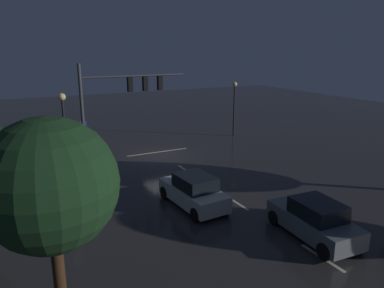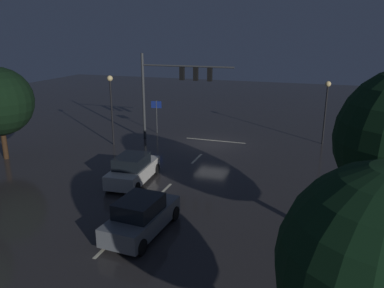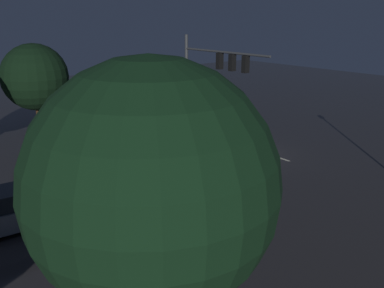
{
  "view_description": "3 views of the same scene",
  "coord_description": "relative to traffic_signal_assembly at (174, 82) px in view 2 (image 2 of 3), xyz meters",
  "views": [
    {
      "loc": [
        10.42,
        25.01,
        7.97
      ],
      "look_at": [
        0.84,
        6.55,
        2.5
      ],
      "focal_mm": 34.51,
      "sensor_mm": 36.0,
      "label": 1
    },
    {
      "loc": [
        -7.97,
        28.45,
        8.67
      ],
      "look_at": [
        -0.42,
        6.28,
        1.76
      ],
      "focal_mm": 36.09,
      "sensor_mm": 36.0,
      "label": 2
    },
    {
      "loc": [
        -17.61,
        18.54,
        8.31
      ],
      "look_at": [
        -0.55,
        4.88,
        1.68
      ],
      "focal_mm": 40.43,
      "sensor_mm": 36.0,
      "label": 3
    }
  ],
  "objects": [
    {
      "name": "route_sign",
      "position": [
        2.48,
        -2.04,
        -2.77
      ],
      "size": [
        0.9,
        0.22,
        2.85
      ],
      "color": "#383A3D",
      "rests_on": "ground_plane"
    },
    {
      "name": "lane_dash_far",
      "position": [
        -3.1,
        3.71,
        -4.82
      ],
      "size": [
        0.16,
        2.2,
        0.01
      ],
      "primitive_type": "cube",
      "rotation": [
        0.0,
        0.0,
        1.57
      ],
      "color": "beige",
      "rests_on": "ground_plane"
    },
    {
      "name": "ground_plane",
      "position": [
        -3.1,
        -0.29,
        -4.82
      ],
      "size": [
        80.0,
        80.0,
        0.0
      ],
      "primitive_type": "plane",
      "color": "#2D2B2B"
    },
    {
      "name": "traffic_signal_assembly",
      "position": [
        0.0,
        0.0,
        0.0
      ],
      "size": [
        7.54,
        0.47,
        6.96
      ],
      "color": "#383A3D",
      "rests_on": "ground_plane"
    },
    {
      "name": "lane_dash_mid",
      "position": [
        -3.1,
        9.71,
        -4.82
      ],
      "size": [
        0.16,
        2.2,
        0.01
      ],
      "primitive_type": "cube",
      "rotation": [
        0.0,
        0.0,
        1.57
      ],
      "color": "beige",
      "rests_on": "ground_plane"
    },
    {
      "name": "lane_dash_near",
      "position": [
        -3.1,
        15.71,
        -4.82
      ],
      "size": [
        0.16,
        2.2,
        0.01
      ],
      "primitive_type": "cube",
      "rotation": [
        0.0,
        0.0,
        1.57
      ],
      "color": "beige",
      "rests_on": "ground_plane"
    },
    {
      "name": "stop_bar",
      "position": [
        -3.1,
        -1.18,
        -4.82
      ],
      "size": [
        5.0,
        0.16,
        0.01
      ],
      "primitive_type": "cube",
      "color": "beige",
      "rests_on": "ground_plane"
    },
    {
      "name": "car_distant",
      "position": [
        -3.99,
        14.31,
        -4.03
      ],
      "size": [
        2.13,
        4.46,
        1.7
      ],
      "color": "slate",
      "rests_on": "ground_plane"
    },
    {
      "name": "car_approaching",
      "position": [
        -0.9,
        9.07,
        -4.03
      ],
      "size": [
        2.15,
        4.46,
        1.7
      ],
      "color": "silver",
      "rests_on": "ground_plane"
    },
    {
      "name": "street_lamp_right_kerb",
      "position": [
        4.21,
        2.48,
        -1.07
      ],
      "size": [
        0.44,
        0.44,
        5.42
      ],
      "color": "black",
      "rests_on": "ground_plane"
    },
    {
      "name": "street_lamp_left_kerb",
      "position": [
        -11.41,
        -3.05,
        -1.34
      ],
      "size": [
        0.44,
        0.44,
        4.97
      ],
      "color": "black",
      "rests_on": "ground_plane"
    }
  ]
}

